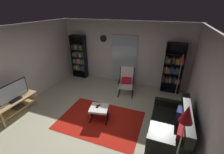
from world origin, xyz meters
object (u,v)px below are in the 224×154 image
object	(u,v)px
leather_sofa	(171,127)
tv_stand	(17,105)
bookshelf_near_sofa	(173,69)
wall_clock	(103,39)
floor_lamp_by_sofa	(185,122)
ottoman	(99,109)
tv_remote	(98,106)
cell_phone	(97,106)
television	(13,92)
floor_lamp_by_shelf	(181,65)
bookshelf_near_tv	(79,58)
lounge_armchair	(126,80)

from	to	relation	value
leather_sofa	tv_stand	bearing A→B (deg)	-171.21
bookshelf_near_sofa	wall_clock	world-z (taller)	wall_clock
leather_sofa	floor_lamp_by_sofa	xyz separation A→B (m)	(0.05, -1.18, 1.16)
leather_sofa	ottoman	bearing A→B (deg)	-179.46
tv_remote	cell_phone	distance (m)	0.05
floor_lamp_by_sofa	television	bearing A→B (deg)	173.82
leather_sofa	floor_lamp_by_sofa	bearing A→B (deg)	-87.43
ottoman	cell_phone	size ratio (longest dim) A/B	4.32
ottoman	floor_lamp_by_sofa	bearing A→B (deg)	-29.50
leather_sofa	floor_lamp_by_sofa	distance (m)	1.65
tv_stand	leather_sofa	distance (m)	4.51
tv_remote	ottoman	bearing A→B (deg)	-28.12
television	floor_lamp_by_shelf	size ratio (longest dim) A/B	0.54
cell_phone	tv_remote	bearing A→B (deg)	58.84
bookshelf_near_tv	wall_clock	distance (m)	1.49
tv_stand	lounge_armchair	bearing A→B (deg)	41.33
bookshelf_near_tv	ottoman	xyz separation A→B (m)	(2.16, -2.53, -0.59)
television	wall_clock	size ratio (longest dim) A/B	3.32
cell_phone	floor_lamp_by_sofa	distance (m)	2.64
television	lounge_armchair	bearing A→B (deg)	41.39
floor_lamp_by_shelf	wall_clock	xyz separation A→B (m)	(-3.07, 0.97, 0.45)
tv_remote	wall_clock	xyz separation A→B (m)	(-0.93, 2.59, 1.43)
television	bookshelf_near_sofa	bearing A→B (deg)	36.26
bookshelf_near_tv	floor_lamp_by_sofa	distance (m)	5.62
tv_stand	floor_lamp_by_shelf	bearing A→B (deg)	27.44
tv_stand	floor_lamp_by_sofa	world-z (taller)	floor_lamp_by_sofa
television	leather_sofa	bearing A→B (deg)	8.83
ottoman	tv_remote	size ratio (longest dim) A/B	4.20
bookshelf_near_tv	cell_phone	bearing A→B (deg)	-50.16
cell_phone	ottoman	bearing A→B (deg)	-31.46
bookshelf_near_tv	floor_lamp_by_shelf	world-z (taller)	bookshelf_near_tv
lounge_armchair	floor_lamp_by_sofa	xyz separation A→B (m)	(1.73, -2.93, 0.93)
leather_sofa	television	bearing A→B (deg)	-171.17
bookshelf_near_tv	floor_lamp_by_shelf	size ratio (longest dim) A/B	1.08
bookshelf_near_sofa	television	bearing A→B (deg)	-143.74
ottoman	cell_phone	distance (m)	0.10
bookshelf_near_sofa	tv_remote	distance (m)	3.17
bookshelf_near_sofa	cell_phone	xyz separation A→B (m)	(-1.96, -2.50, -0.52)
tv_remote	floor_lamp_by_shelf	bearing A→B (deg)	61.46
wall_clock	television	bearing A→B (deg)	-113.83
tv_stand	leather_sofa	xyz separation A→B (m)	(4.46, 0.69, -0.03)
bookshelf_near_tv	floor_lamp_by_sofa	world-z (taller)	bookshelf_near_tv
ottoman	tv_remote	xyz separation A→B (m)	(-0.05, 0.07, 0.08)
cell_phone	floor_lamp_by_sofa	world-z (taller)	floor_lamp_by_sofa
tv_stand	lounge_armchair	size ratio (longest dim) A/B	1.26
television	floor_lamp_by_shelf	distance (m)	5.16
tv_stand	television	distance (m)	0.45
leather_sofa	cell_phone	size ratio (longest dim) A/B	12.32
tv_stand	tv_remote	size ratio (longest dim) A/B	8.95
floor_lamp_by_shelf	wall_clock	size ratio (longest dim) A/B	6.17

